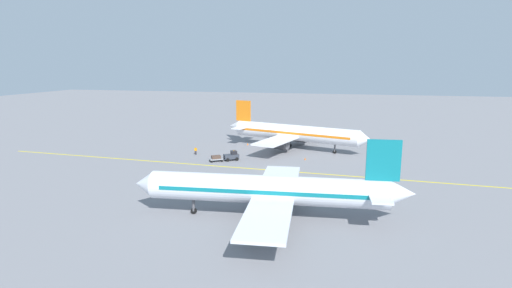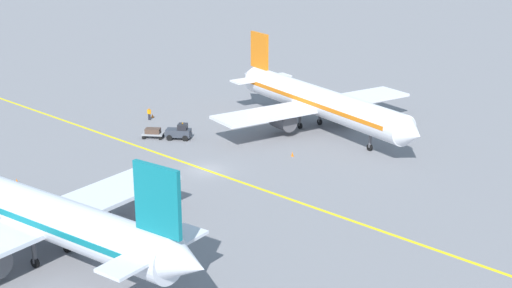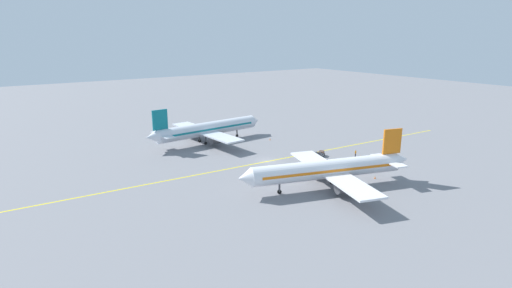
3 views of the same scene
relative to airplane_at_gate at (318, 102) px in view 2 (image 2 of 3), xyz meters
The scene contains 11 objects.
ground_plane 20.33m from the airplane_at_gate, ahead, with size 400.00×400.00×0.00m, color slate.
apron_yellow_centreline 20.33m from the airplane_at_gate, ahead, with size 0.40×120.00×0.01m, color yellow.
airplane_at_gate is the anchor object (origin of this frame).
airplane_adjacent_stand 43.23m from the airplane_at_gate, ahead, with size 28.34×35.55×10.60m.
baggage_tug_dark 17.93m from the airplane_at_gate, 36.61° to the right, with size 2.93×3.33×2.11m.
baggage_cart_trailing 21.05m from the airplane_at_gate, 39.65° to the right, with size 2.61×2.94×1.24m.
ground_crew_worker 22.76m from the airplane_at_gate, 60.85° to the right, with size 0.32×0.56×1.68m.
traffic_cone_near_nose 12.02m from the airplane_at_gate, 98.74° to the right, with size 0.32×0.32×0.55m, color orange.
traffic_cone_mid_apron 22.88m from the airplane_at_gate, 63.91° to the right, with size 0.32×0.32×0.55m, color orange.
traffic_cone_by_wingtip 37.74m from the airplane_at_gate, 19.14° to the right, with size 0.32×0.32×0.55m, color orange.
traffic_cone_far_edge 11.61m from the airplane_at_gate, 21.15° to the left, with size 0.32×0.32×0.55m, color orange.
Camera 2 is at (51.41, 51.06, 26.63)m, focal length 50.00 mm.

